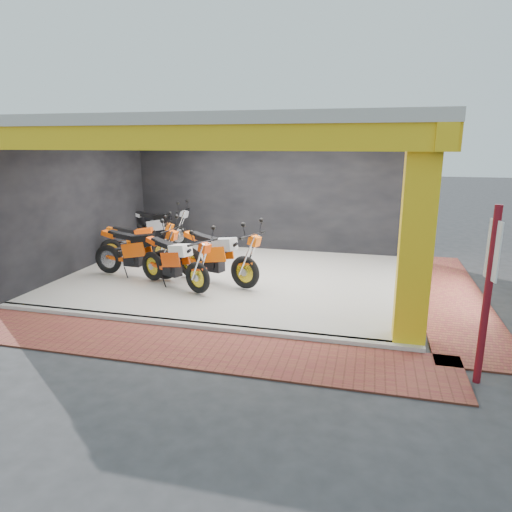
% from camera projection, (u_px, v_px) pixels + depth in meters
% --- Properties ---
extents(ground, '(80.00, 80.00, 0.00)m').
position_uv_depth(ground, '(209.00, 308.00, 9.14)').
color(ground, '#2D2D30').
rests_on(ground, ground).
extents(showroom_floor, '(8.00, 6.00, 0.10)m').
position_uv_depth(showroom_floor, '(237.00, 278.00, 11.01)').
color(showroom_floor, white).
rests_on(showroom_floor, ground).
extents(showroom_ceiling, '(8.40, 6.40, 0.20)m').
position_uv_depth(showroom_ceiling, '(236.00, 125.00, 10.15)').
color(showroom_ceiling, beige).
rests_on(showroom_ceiling, corner_column).
extents(back_wall, '(8.20, 0.20, 3.50)m').
position_uv_depth(back_wall, '(267.00, 194.00, 13.51)').
color(back_wall, black).
rests_on(back_wall, ground).
extents(left_wall, '(0.20, 6.20, 3.50)m').
position_uv_depth(left_wall, '(82.00, 202.00, 11.58)').
color(left_wall, black).
rests_on(left_wall, ground).
extents(corner_column, '(0.50, 0.50, 3.50)m').
position_uv_depth(corner_column, '(416.00, 240.00, 7.11)').
color(corner_column, yellow).
rests_on(corner_column, ground).
extents(header_beam_front, '(8.40, 0.30, 0.40)m').
position_uv_depth(header_beam_front, '(182.00, 138.00, 7.40)').
color(header_beam_front, yellow).
rests_on(header_beam_front, corner_column).
extents(header_beam_right, '(0.30, 6.40, 0.40)m').
position_uv_depth(header_beam_right, '(424.00, 139.00, 9.26)').
color(header_beam_right, yellow).
rests_on(header_beam_right, corner_column).
extents(floor_kerb, '(8.00, 0.20, 0.10)m').
position_uv_depth(floor_kerb, '(189.00, 325.00, 8.17)').
color(floor_kerb, white).
rests_on(floor_kerb, ground).
extents(paver_front, '(9.00, 1.40, 0.03)m').
position_uv_depth(paver_front, '(171.00, 345.00, 7.44)').
color(paver_front, brown).
rests_on(paver_front, ground).
extents(paver_right, '(1.40, 7.00, 0.03)m').
position_uv_depth(paver_right, '(450.00, 295.00, 9.86)').
color(paver_right, brown).
rests_on(paver_right, ground).
extents(signpost, '(0.10, 0.34, 2.47)m').
position_uv_depth(signpost, '(488.00, 289.00, 6.00)').
color(signpost, maroon).
rests_on(signpost, ground).
extents(moto_hero, '(2.41, 1.69, 1.39)m').
position_uv_depth(moto_hero, '(197.00, 262.00, 9.51)').
color(moto_hero, '#EA4309').
rests_on(moto_hero, showroom_floor).
extents(moto_row_a, '(2.60, 1.65, 1.49)m').
position_uv_depth(moto_row_a, '(245.00, 256.00, 9.80)').
color(moto_row_a, '#F75E0A').
rests_on(moto_row_a, showroom_floor).
extents(moto_row_b, '(2.43, 1.06, 1.45)m').
position_uv_depth(moto_row_b, '(163.00, 250.00, 10.48)').
color(moto_row_b, '#EA4E09').
rests_on(moto_row_b, showroom_floor).
extents(moto_row_c, '(2.24, 1.24, 1.29)m').
position_uv_depth(moto_row_c, '(162.00, 239.00, 11.99)').
color(moto_row_c, '#E85A09').
rests_on(moto_row_c, showroom_floor).
extents(moto_row_d, '(2.30, 0.93, 1.39)m').
position_uv_depth(moto_row_d, '(178.00, 225.00, 13.81)').
color(moto_row_d, '#AEB0B7').
rests_on(moto_row_d, showroom_floor).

